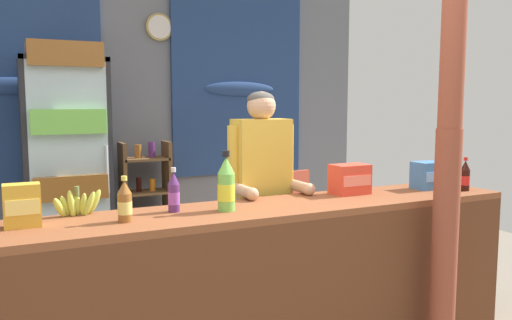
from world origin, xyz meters
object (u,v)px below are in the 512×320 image
Objects in this scene: shopkeeper at (262,180)px; snack_box_crackers at (350,179)px; bottle_shelf_rack at (146,195)px; soda_bottle_iced_tea at (125,202)px; soda_bottle_lime_soda at (226,185)px; snack_box_biscuit at (427,175)px; snack_box_choco_powder at (22,206)px; timber_post at (449,139)px; stall_counter at (283,269)px; banana_bunch at (78,204)px; plastic_lawn_chair at (282,208)px; drink_fridge at (66,150)px; soda_bottle_grape_soda at (174,193)px; soda_bottle_cola at (465,177)px.

snack_box_crackers is at bearing -35.54° from shopkeeper.
soda_bottle_iced_tea is (-0.69, -2.44, 0.42)m from bottle_shelf_rack.
snack_box_biscuit is at bearing 2.30° from soda_bottle_lime_soda.
timber_post is at bearing -12.17° from snack_box_choco_powder.
bottle_shelf_rack is 2.57m from soda_bottle_iced_tea.
stall_counter is 11.75× the size of banana_bunch.
stall_counter reaches higher than plastic_lawn_chair.
timber_post reaches higher than snack_box_crackers.
plastic_lawn_chair is (0.04, 2.05, -0.79)m from timber_post.
drink_fridge is at bearing 79.02° from snack_box_choco_powder.
soda_bottle_lime_soda is at bearing 2.30° from soda_bottle_iced_tea.
snack_box_crackers is 0.60m from snack_box_biscuit.
drink_fridge reaches higher than snack_box_choco_powder.
bottle_shelf_rack is at bearing 80.02° from soda_bottle_grape_soda.
snack_box_crackers is at bearing -52.85° from drink_fridge.
shopkeeper is 1.22m from banana_bunch.
drink_fridge reaches higher than soda_bottle_cola.
snack_box_biscuit is (0.30, 0.46, -0.29)m from timber_post.
soda_bottle_cola reaches higher than bottle_shelf_rack.
soda_bottle_cola is at bearing -24.87° from shopkeeper.
soda_bottle_iced_tea reaches higher than soda_bottle_cola.
snack_box_choco_powder is at bearing 176.04° from soda_bottle_cola.
soda_bottle_grape_soda is 0.50m from banana_bunch.
stall_counter is at bearing -18.56° from soda_bottle_grape_soda.
shopkeeper is at bearing 155.13° from soda_bottle_cola.
snack_box_crackers is (0.77, -2.29, 0.41)m from bottle_shelf_rack.
stall_counter is at bearing -17.17° from soda_bottle_lime_soda.
plastic_lawn_chair is at bearing 61.25° from stall_counter.
drink_fridge reaches higher than plastic_lawn_chair.
snack_box_choco_powder is 0.31m from banana_bunch.
snack_box_biscuit is (2.52, -0.02, -0.01)m from snack_box_choco_powder.
plastic_lawn_chair is 2.15m from soda_bottle_lime_soda.
soda_bottle_iced_tea is (-1.00, -0.49, 0.02)m from shopkeeper.
soda_bottle_lime_soda is at bearing -93.39° from bottle_shelf_rack.
bottle_shelf_rack is (0.75, 0.27, -0.50)m from drink_fridge.
snack_box_biscuit is (1.21, 0.15, 0.44)m from stall_counter.
bottle_shelf_rack is 4.92× the size of soda_bottle_cola.
soda_bottle_cola is 2.70m from snack_box_choco_powder.
bottle_shelf_rack is at bearing 98.93° from shopkeeper.
snack_box_crackers is (-0.77, 0.24, 0.00)m from soda_bottle_cola.
shopkeeper reaches higher than stall_counter.
timber_post is 3.14m from drink_fridge.
snack_box_choco_powder reaches higher than stall_counter.
stall_counter is 2.48m from drink_fridge.
soda_bottle_cola is at bearing -44.28° from snack_box_biscuit.
banana_bunch is at bearing -168.66° from shopkeeper.
banana_bunch is (-0.89, -2.19, 0.38)m from bottle_shelf_rack.
soda_bottle_grape_soda is at bearing 174.07° from soda_bottle_cola.
timber_post reaches higher than soda_bottle_cola.
stall_counter is 1.30m from snack_box_biscuit.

